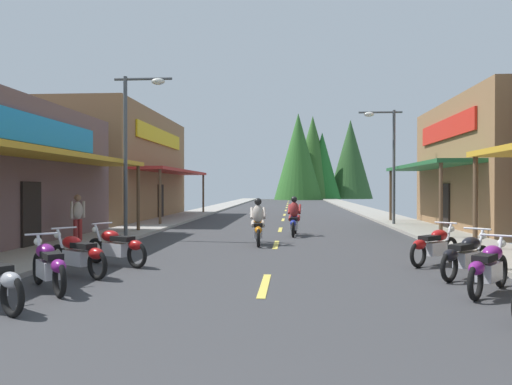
% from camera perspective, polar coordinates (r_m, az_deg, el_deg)
% --- Properties ---
extents(ground, '(10.30, 96.00, 0.10)m').
position_cam_1_polar(ground, '(33.91, 3.21, -2.75)').
color(ground, '#38383A').
extents(sidewalk_left, '(2.39, 96.00, 0.12)m').
position_cam_1_polar(sidewalk_left, '(34.59, -7.36, -2.50)').
color(sidewalk_left, '#9E9991').
rests_on(sidewalk_left, ground).
extents(sidewalk_right, '(2.39, 96.00, 0.12)m').
position_cam_1_polar(sidewalk_right, '(34.39, 13.85, -2.53)').
color(sidewalk_right, gray).
rests_on(sidewalk_right, ground).
extents(centerline_dashes, '(0.16, 70.25, 0.01)m').
position_cam_1_polar(centerline_dashes, '(37.99, 3.31, -2.30)').
color(centerline_dashes, '#E0C64C').
rests_on(centerline_dashes, ground).
extents(storefront_left_far, '(9.02, 13.80, 6.41)m').
position_cam_1_polar(storefront_left_far, '(32.46, -16.94, 2.83)').
color(storefront_left_far, olive).
rests_on(storefront_left_far, ground).
extents(streetlamp_left, '(2.13, 0.30, 5.98)m').
position_cam_1_polar(streetlamp_left, '(19.02, -13.61, 6.58)').
color(streetlamp_left, '#474C51').
rests_on(streetlamp_left, ground).
extents(streetlamp_right, '(2.13, 0.30, 5.74)m').
position_cam_1_polar(streetlamp_right, '(25.76, 14.60, 4.71)').
color(streetlamp_right, '#474C51').
rests_on(streetlamp_right, ground).
extents(motorcycle_parked_right_2, '(1.36, 1.77, 1.04)m').
position_cam_1_polar(motorcycle_parked_right_2, '(10.07, 24.84, -7.67)').
color(motorcycle_parked_right_2, black).
rests_on(motorcycle_parked_right_2, ground).
extents(motorcycle_parked_right_3, '(1.56, 1.61, 1.04)m').
position_cam_1_polar(motorcycle_parked_right_3, '(11.62, 22.67, -6.56)').
color(motorcycle_parked_right_3, black).
rests_on(motorcycle_parked_right_3, ground).
extents(motorcycle_parked_right_4, '(1.61, 1.56, 1.04)m').
position_cam_1_polar(motorcycle_parked_right_4, '(13.33, 19.55, -5.63)').
color(motorcycle_parked_right_4, black).
rests_on(motorcycle_parked_right_4, ground).
extents(motorcycle_parked_left_1, '(1.46, 1.69, 1.04)m').
position_cam_1_polar(motorcycle_parked_left_1, '(10.18, -22.43, -7.57)').
color(motorcycle_parked_left_1, black).
rests_on(motorcycle_parked_left_1, ground).
extents(motorcycle_parked_left_2, '(1.83, 1.29, 1.04)m').
position_cam_1_polar(motorcycle_parked_left_2, '(11.60, -19.54, -6.56)').
color(motorcycle_parked_left_2, black).
rests_on(motorcycle_parked_left_2, ground).
extents(motorcycle_parked_left_3, '(1.90, 1.16, 1.04)m').
position_cam_1_polar(motorcycle_parked_left_3, '(12.86, -15.52, -5.85)').
color(motorcycle_parked_left_3, black).
rests_on(motorcycle_parked_left_3, ground).
extents(rider_cruising_lead, '(0.61, 2.14, 1.57)m').
position_cam_1_polar(rider_cruising_lead, '(16.85, 0.23, -3.73)').
color(rider_cruising_lead, black).
rests_on(rider_cruising_lead, ground).
extents(rider_cruising_trailing, '(0.60, 2.14, 1.57)m').
position_cam_1_polar(rider_cruising_trailing, '(20.08, 4.35, -3.04)').
color(rider_cruising_trailing, black).
rests_on(rider_cruising_trailing, ground).
extents(pedestrian_browsing, '(0.41, 0.50, 1.69)m').
position_cam_1_polar(pedestrian_browsing, '(17.99, -19.53, -2.47)').
color(pedestrian_browsing, maroon).
rests_on(pedestrian_browsing, ground).
extents(treeline_backdrop, '(16.48, 14.83, 13.62)m').
position_cam_1_polar(treeline_backdrop, '(83.12, 6.94, 3.67)').
color(treeline_backdrop, '#284D23').
rests_on(treeline_backdrop, ground).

